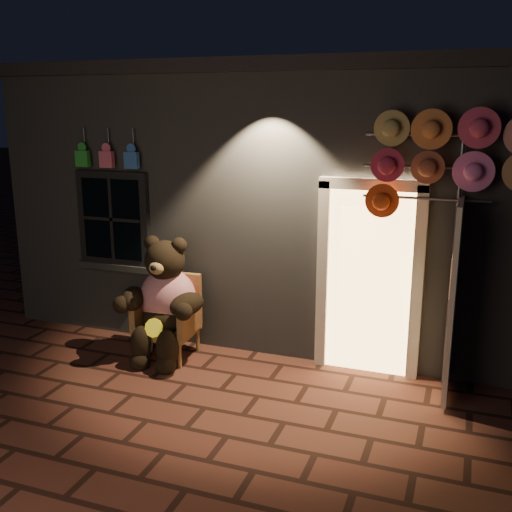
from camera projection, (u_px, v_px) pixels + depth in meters
The scene contains 5 objects.
ground at pixel (204, 408), 5.99m from camera, with size 60.00×60.00×0.00m, color #542C20.
shop_building at pixel (311, 186), 9.20m from camera, with size 7.30×5.95×3.51m.
wicker_armchair at pixel (170, 316), 7.17m from camera, with size 0.70×0.63×0.98m.
teddy_bear at pixel (164, 302), 7.00m from camera, with size 1.10×0.86×1.52m.
hat_rack at pixel (445, 160), 5.87m from camera, with size 1.69×0.22×2.89m.
Camera 1 is at (2.35, -4.93, 2.94)m, focal length 42.00 mm.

